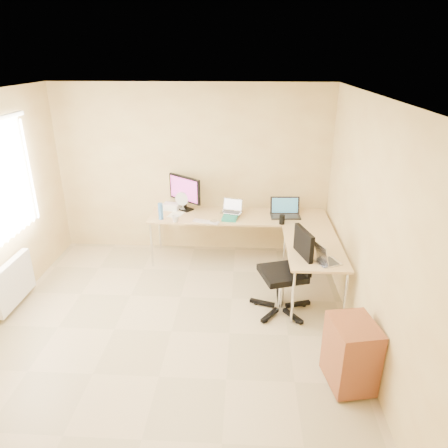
# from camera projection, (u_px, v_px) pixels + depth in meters

# --- Properties ---
(floor) EXTENTS (4.50, 4.50, 0.00)m
(floor) POSITION_uv_depth(u_px,v_px,m) (171.00, 331.00, 4.73)
(floor) COLOR tan
(floor) RESTS_ON ground
(ceiling) EXTENTS (4.50, 4.50, 0.00)m
(ceiling) POSITION_uv_depth(u_px,v_px,m) (157.00, 98.00, 3.72)
(ceiling) COLOR white
(ceiling) RESTS_ON ground
(wall_back) EXTENTS (4.50, 0.00, 4.50)m
(wall_back) POSITION_uv_depth(u_px,v_px,m) (193.00, 171.00, 6.30)
(wall_back) COLOR #DDC786
(wall_back) RESTS_ON ground
(wall_front) EXTENTS (4.50, 0.00, 4.50)m
(wall_front) POSITION_uv_depth(u_px,v_px,m) (85.00, 397.00, 2.16)
(wall_front) COLOR #DDC786
(wall_front) RESTS_ON ground
(wall_right) EXTENTS (0.00, 4.50, 4.50)m
(wall_right) POSITION_uv_depth(u_px,v_px,m) (371.00, 233.00, 4.12)
(wall_right) COLOR #DDC786
(wall_right) RESTS_ON ground
(desk_main) EXTENTS (2.65, 0.70, 0.73)m
(desk_main) POSITION_uv_depth(u_px,v_px,m) (238.00, 237.00, 6.25)
(desk_main) COLOR tan
(desk_main) RESTS_ON ground
(desk_return) EXTENTS (0.70, 1.30, 0.73)m
(desk_return) POSITION_uv_depth(u_px,v_px,m) (312.00, 271.00, 5.29)
(desk_return) COLOR tan
(desk_return) RESTS_ON ground
(monitor) EXTENTS (0.62, 0.55, 0.54)m
(monitor) POSITION_uv_depth(u_px,v_px,m) (185.00, 193.00, 6.23)
(monitor) COLOR black
(monitor) RESTS_ON desk_main
(book_stack) EXTENTS (0.24, 0.31, 0.05)m
(book_stack) POSITION_uv_depth(u_px,v_px,m) (230.00, 217.00, 5.99)
(book_stack) COLOR #166958
(book_stack) RESTS_ON desk_main
(laptop_center) EXTENTS (0.36, 0.30, 0.20)m
(laptop_center) POSITION_uv_depth(u_px,v_px,m) (231.00, 206.00, 6.05)
(laptop_center) COLOR #B7B7B7
(laptop_center) RESTS_ON desk_main
(laptop_black) EXTENTS (0.45, 0.34, 0.27)m
(laptop_black) POSITION_uv_depth(u_px,v_px,m) (286.00, 208.00, 6.01)
(laptop_black) COLOR black
(laptop_black) RESTS_ON desk_main
(keyboard) EXTENTS (0.40, 0.21, 0.02)m
(keyboard) POSITION_uv_depth(u_px,v_px,m) (206.00, 222.00, 5.86)
(keyboard) COLOR beige
(keyboard) RESTS_ON desk_main
(mouse) EXTENTS (0.13, 0.11, 0.04)m
(mouse) POSITION_uv_depth(u_px,v_px,m) (233.00, 218.00, 5.96)
(mouse) COLOR white
(mouse) RESTS_ON desk_main
(mug) EXTENTS (0.12, 0.12, 0.10)m
(mug) POSITION_uv_depth(u_px,v_px,m) (176.00, 219.00, 5.87)
(mug) COLOR silver
(mug) RESTS_ON desk_main
(cd_stack) EXTENTS (0.14, 0.14, 0.03)m
(cd_stack) POSITION_uv_depth(u_px,v_px,m) (214.00, 222.00, 5.85)
(cd_stack) COLOR white
(cd_stack) RESTS_ON desk_main
(water_bottle) EXTENTS (0.09, 0.09, 0.25)m
(water_bottle) POSITION_uv_depth(u_px,v_px,m) (161.00, 211.00, 5.93)
(water_bottle) COLOR #3B71B0
(water_bottle) RESTS_ON desk_main
(papers) EXTENTS (0.25, 0.31, 0.01)m
(papers) POSITION_uv_depth(u_px,v_px,m) (176.00, 215.00, 6.14)
(papers) COLOR white
(papers) RESTS_ON desk_main
(white_box) EXTENTS (0.28, 0.23, 0.09)m
(white_box) POSITION_uv_depth(u_px,v_px,m) (171.00, 207.00, 6.33)
(white_box) COLOR white
(white_box) RESTS_ON desk_main
(desk_fan) EXTENTS (0.26, 0.26, 0.27)m
(desk_fan) POSITION_uv_depth(u_px,v_px,m) (183.00, 201.00, 6.29)
(desk_fan) COLOR silver
(desk_fan) RESTS_ON desk_main
(black_cup) EXTENTS (0.10, 0.10, 0.13)m
(black_cup) POSITION_uv_depth(u_px,v_px,m) (282.00, 220.00, 5.78)
(black_cup) COLOR black
(black_cup) RESTS_ON desk_main
(laptop_return) EXTENTS (0.38, 0.34, 0.20)m
(laptop_return) POSITION_uv_depth(u_px,v_px,m) (329.00, 255.00, 4.70)
(laptop_return) COLOR silver
(laptop_return) RESTS_ON desk_return
(office_chair) EXTENTS (0.81, 0.81, 1.07)m
(office_chair) POSITION_uv_depth(u_px,v_px,m) (282.00, 275.00, 4.94)
(office_chair) COLOR black
(office_chair) RESTS_ON ground
(cabinet) EXTENTS (0.48, 0.55, 0.67)m
(cabinet) POSITION_uv_depth(u_px,v_px,m) (351.00, 353.00, 3.85)
(cabinet) COLOR brown
(cabinet) RESTS_ON ground
(radiator) EXTENTS (0.09, 0.80, 0.55)m
(radiator) POSITION_uv_depth(u_px,v_px,m) (13.00, 282.00, 5.07)
(radiator) COLOR white
(radiator) RESTS_ON ground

